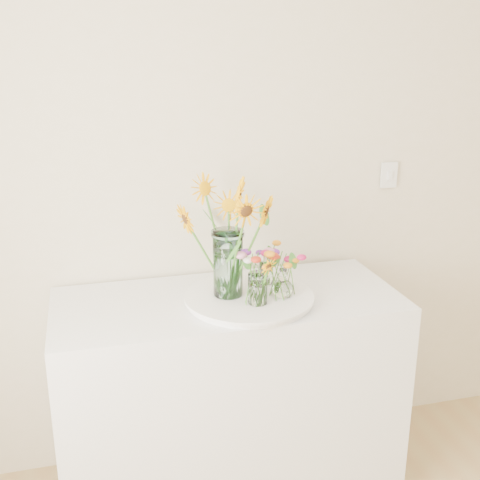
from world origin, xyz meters
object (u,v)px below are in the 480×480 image
(counter, at_px, (229,395))
(tray, at_px, (249,299))
(mason_jar, at_px, (228,264))
(small_vase_b, at_px, (283,283))
(small_vase_c, at_px, (266,273))
(small_vase_a, at_px, (258,289))

(counter, distance_m, tray, 0.47)
(mason_jar, distance_m, small_vase_b, 0.23)
(mason_jar, bearing_deg, tray, -18.17)
(mason_jar, bearing_deg, small_vase_c, 23.40)
(small_vase_c, bearing_deg, mason_jar, -156.60)
(counter, distance_m, small_vase_c, 0.55)
(counter, relative_size, small_vase_c, 14.23)
(counter, xyz_separation_m, small_vase_a, (0.08, -0.15, 0.54))
(mason_jar, distance_m, small_vase_a, 0.16)
(small_vase_a, bearing_deg, counter, 118.87)
(counter, distance_m, small_vase_a, 0.56)
(counter, xyz_separation_m, small_vase_c, (0.17, 0.04, 0.52))
(tray, height_order, small_vase_a, small_vase_a)
(tray, bearing_deg, mason_jar, 161.83)
(small_vase_c, bearing_deg, tray, -134.34)
(small_vase_b, bearing_deg, tray, 160.82)
(counter, distance_m, small_vase_b, 0.58)
(mason_jar, bearing_deg, counter, 76.19)
(small_vase_a, bearing_deg, small_vase_b, 19.61)
(small_vase_c, bearing_deg, small_vase_a, -116.01)
(tray, bearing_deg, counter, 138.77)
(small_vase_a, height_order, small_vase_c, small_vase_a)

